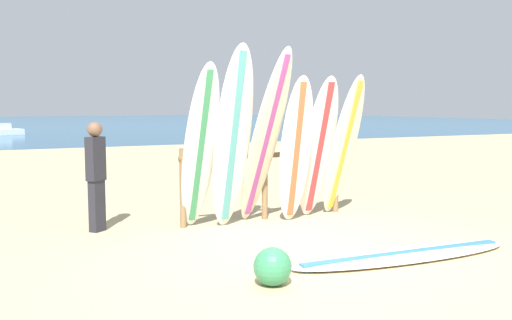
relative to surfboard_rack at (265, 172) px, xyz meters
name	(u,v)px	position (x,y,z in m)	size (l,w,h in m)	color
ground_plane	(312,256)	(-0.44, -2.04, -0.72)	(120.00, 120.00, 0.00)	tan
ocean_water	(27,122)	(-0.44, 55.96, -0.72)	(120.00, 80.00, 0.01)	#1E5984
surfboard_rack	(265,172)	(0.00, 0.00, 0.00)	(2.69, 0.09, 1.12)	olive
surfboard_leaning_far_left	(200,149)	(-1.16, -0.34, 0.42)	(0.46, 0.91, 2.28)	white
surfboard_leaning_left	(233,138)	(-0.70, -0.40, 0.55)	(0.66, 0.69, 2.55)	silver
surfboard_leaning_center_left	(265,138)	(-0.19, -0.40, 0.54)	(0.66, 1.14, 2.52)	beige
surfboard_leaning_center	(296,150)	(0.28, -0.45, 0.35)	(0.54, 0.56, 2.15)	white
surfboard_leaning_center_right	(319,148)	(0.76, -0.31, 0.36)	(0.63, 0.69, 2.16)	white
surfboard_leaning_right	(344,146)	(1.23, -0.29, 0.37)	(0.65, 0.81, 2.19)	silver
surfboard_lying_on_sand	(405,255)	(0.46, -2.57, -0.69)	(2.88, 0.77, 0.08)	white
beachgoer_standing	(96,172)	(-2.42, 0.30, 0.10)	(0.28, 0.27, 1.50)	#26262D
small_boat_offshore	(2,131)	(-3.22, 28.31, -0.47)	(2.45, 1.79, 0.71)	silver
beach_ball	(273,267)	(-1.31, -2.73, -0.54)	(0.37, 0.37, 0.37)	#388C59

